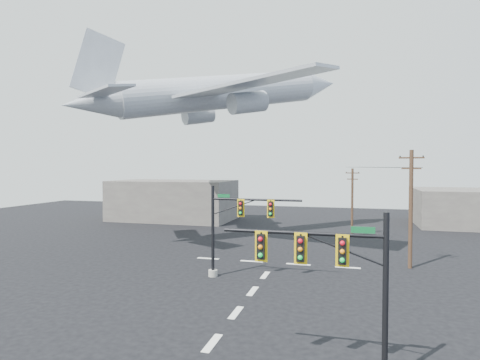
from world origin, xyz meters
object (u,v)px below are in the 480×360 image
(utility_pole_a, at_px, (411,207))
(airliner, at_px, (222,93))
(utility_pole_b, at_px, (352,201))
(signal_mast_near, at_px, (341,284))
(signal_mast_far, at_px, (231,228))

(utility_pole_a, bearing_deg, airliner, 168.55)
(utility_pole_b, bearing_deg, utility_pole_a, -56.49)
(utility_pole_b, bearing_deg, signal_mast_near, -75.14)
(signal_mast_far, distance_m, utility_pole_b, 22.19)
(utility_pole_b, bearing_deg, airliner, -141.06)
(airliner, bearing_deg, signal_mast_far, -115.71)
(utility_pole_a, xyz_separation_m, utility_pole_b, (-4.44, 13.95, -0.82))
(utility_pole_a, relative_size, airliner, 0.34)
(signal_mast_far, bearing_deg, utility_pole_a, 26.40)
(signal_mast_far, height_order, utility_pole_b, utility_pole_b)
(signal_mast_near, relative_size, utility_pole_b, 0.84)
(signal_mast_far, relative_size, utility_pole_a, 0.73)
(signal_mast_far, distance_m, airliner, 19.93)
(utility_pole_a, relative_size, utility_pole_b, 1.20)
(signal_mast_near, relative_size, signal_mast_far, 0.96)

